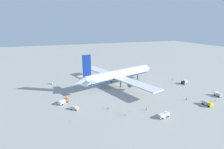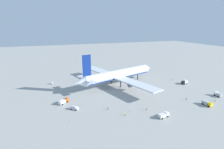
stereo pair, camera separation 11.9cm
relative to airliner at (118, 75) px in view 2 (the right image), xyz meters
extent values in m
plane|color=#9E9E99|center=(1.17, 0.27, -7.81)|extent=(600.00, 600.00, 0.00)
cylinder|color=silver|center=(1.17, 0.27, 0.20)|extent=(57.75, 23.62, 7.13)
cone|color=silver|center=(31.74, 9.50, 0.20)|extent=(7.47, 8.33, 6.98)
cone|color=silver|center=(-30.09, -9.16, 0.20)|extent=(8.78, 8.54, 6.77)
cube|color=navy|center=(-24.76, -7.55, 10.72)|extent=(5.89, 2.21, 13.92)
cube|color=silver|center=(-26.90, -2.20, 1.63)|extent=(6.91, 10.22, 0.36)
cube|color=silver|center=(-23.58, -13.19, 1.63)|extent=(6.91, 10.22, 0.36)
cube|color=silver|center=(-7.83, 20.01, -0.87)|extent=(18.97, 36.94, 0.70)
cylinder|color=slate|center=(-5.31, 15.15, -3.31)|extent=(5.68, 5.36, 4.19)
cube|color=silver|center=(4.59, -21.15, -0.87)|extent=(18.97, 36.94, 0.70)
cylinder|color=slate|center=(3.99, -15.71, -2.98)|extent=(5.74, 4.79, 3.52)
cylinder|color=black|center=(20.66, 6.15, -5.58)|extent=(0.70, 0.70, 4.45)
cylinder|color=black|center=(-3.22, 4.76, -5.58)|extent=(0.70, 0.70, 4.45)
cylinder|color=black|center=(-0.01, -5.89, -5.58)|extent=(0.70, 0.70, 4.45)
cube|color=navy|center=(1.17, 0.27, -1.76)|extent=(55.41, 22.61, 0.50)
cube|color=yellow|center=(33.65, -53.19, -6.34)|extent=(2.37, 1.84, 2.04)
cube|color=#B2B2B7|center=(33.48, -50.10, -6.43)|extent=(2.48, 3.67, 1.86)
cube|color=black|center=(33.69, -53.79, -5.83)|extent=(1.92, 0.19, 0.90)
cylinder|color=black|center=(34.79, -52.95, -7.36)|extent=(0.35, 0.92, 0.90)
cylinder|color=black|center=(32.50, -53.08, -7.36)|extent=(0.35, 0.92, 0.90)
cylinder|color=black|center=(34.58, -49.29, -7.36)|extent=(0.35, 0.92, 0.90)
cylinder|color=black|center=(32.30, -49.42, -7.36)|extent=(0.35, 0.92, 0.90)
cube|color=#BF4C14|center=(-40.16, -18.17, -6.42)|extent=(2.95, 3.01, 1.87)
cube|color=silver|center=(-42.87, -20.33, -6.43)|extent=(4.56, 4.29, 1.86)
cube|color=black|center=(-39.64, -17.75, -5.96)|extent=(1.28, 1.57, 0.82)
cylinder|color=black|center=(-41.04, -17.39, -7.36)|extent=(0.89, 0.80, 0.90)
cylinder|color=black|center=(-39.59, -19.19, -7.36)|extent=(0.89, 0.80, 0.90)
cylinder|color=black|center=(-44.25, -19.95, -7.36)|extent=(0.89, 0.80, 0.90)
cylinder|color=black|center=(-42.81, -21.76, -7.36)|extent=(0.89, 0.80, 0.90)
cube|color=black|center=(47.13, -16.87, -6.40)|extent=(1.57, 2.54, 1.92)
cube|color=silver|center=(49.56, -16.65, -6.10)|extent=(3.01, 2.67, 2.52)
cube|color=black|center=(46.66, -16.91, -5.91)|extent=(0.26, 2.04, 0.85)
cylinder|color=black|center=(47.37, -18.07, -7.36)|extent=(0.92, 0.38, 0.90)
cylinder|color=black|center=(47.16, -15.65, -7.36)|extent=(0.92, 0.38, 0.90)
cylinder|color=black|center=(50.26, -17.81, -7.36)|extent=(0.92, 0.38, 0.90)
cylinder|color=black|center=(50.04, -15.39, -7.36)|extent=(0.92, 0.38, 0.90)
cube|color=white|center=(4.38, -53.26, -6.44)|extent=(2.14, 2.32, 1.83)
cube|color=silver|center=(1.23, -53.86, -6.53)|extent=(4.01, 2.68, 1.66)
cube|color=black|center=(5.00, -53.14, -5.99)|extent=(0.40, 1.68, 0.80)
cylinder|color=black|center=(4.02, -52.30, -7.36)|extent=(0.94, 0.47, 0.90)
cylinder|color=black|center=(4.40, -54.28, -7.36)|extent=(0.94, 0.47, 0.90)
cylinder|color=black|center=(0.28, -53.02, -7.36)|extent=(0.94, 0.47, 0.90)
cylinder|color=black|center=(0.66, -55.00, -7.36)|extent=(0.94, 0.47, 0.90)
cube|color=white|center=(51.35, -41.98, -6.27)|extent=(2.44, 1.58, 2.18)
cube|color=#B2B2B7|center=(51.19, -44.57, -6.48)|extent=(2.54, 3.11, 1.77)
cube|color=black|center=(51.38, -41.48, -5.72)|extent=(1.98, 0.20, 0.96)
cylinder|color=black|center=(50.16, -42.05, -7.36)|extent=(0.35, 0.92, 0.90)
cylinder|color=black|center=(52.52, -42.20, -7.36)|extent=(0.35, 0.92, 0.90)
cylinder|color=black|center=(49.98, -45.12, -7.36)|extent=(0.35, 0.92, 0.90)
cylinder|color=black|center=(52.33, -45.26, -7.36)|extent=(0.35, 0.92, 0.90)
cube|color=silver|center=(-37.25, -29.83, -6.94)|extent=(4.45, 4.30, 1.10)
cube|color=silver|center=(-37.41, -29.68, -6.11)|extent=(3.18, 3.11, 0.55)
cylinder|color=black|center=(-35.57, -30.12, -7.49)|extent=(0.62, 0.60, 0.64)
cylinder|color=black|center=(-36.82, -31.48, -7.49)|extent=(0.62, 0.60, 0.64)
cylinder|color=black|center=(-37.68, -28.18, -7.49)|extent=(0.62, 0.60, 0.64)
cylinder|color=black|center=(-38.93, -29.54, -7.49)|extent=(0.62, 0.60, 0.64)
cube|color=gray|center=(-47.00, 19.44, -7.53)|extent=(2.88, 2.36, 0.15)
cylinder|color=#333338|center=(-48.41, 20.11, -7.53)|extent=(0.58, 0.33, 0.08)
cube|color=silver|center=(-47.00, 19.44, -6.99)|extent=(2.46, 2.05, 0.93)
cylinder|color=black|center=(-48.17, 19.22, -7.61)|extent=(0.41, 0.28, 0.40)
cylinder|color=black|center=(-47.56, 20.48, -7.61)|extent=(0.41, 0.28, 0.40)
cylinder|color=black|center=(-46.44, 18.39, -7.61)|extent=(0.41, 0.28, 0.40)
cylinder|color=black|center=(-45.84, 19.65, -7.61)|extent=(0.41, 0.28, 0.40)
cylinder|color=#3F3F47|center=(-14.53, -45.24, -7.39)|extent=(0.43, 0.43, 0.84)
cylinder|color=yellow|center=(-14.53, -45.24, -6.66)|extent=(0.54, 0.54, 0.63)
sphere|color=tan|center=(-14.53, -45.24, -6.23)|extent=(0.23, 0.23, 0.23)
cylinder|color=navy|center=(42.83, -48.59, -7.38)|extent=(0.33, 0.33, 0.85)
cylinder|color=yellow|center=(42.83, -48.59, -6.63)|extent=(0.41, 0.41, 0.64)
sphere|color=tan|center=(42.83, -48.59, -6.20)|extent=(0.23, 0.23, 0.23)
cylinder|color=black|center=(-20.32, -35.87, -7.38)|extent=(0.33, 0.33, 0.85)
cylinder|color=orange|center=(-20.32, -35.87, -6.64)|extent=(0.41, 0.41, 0.64)
sphere|color=#8C6647|center=(-20.32, -35.87, -6.21)|extent=(0.23, 0.23, 0.23)
cylinder|color=navy|center=(-1.55, -44.06, -7.38)|extent=(0.42, 0.42, 0.85)
cylinder|color=orange|center=(-1.55, -44.06, -6.64)|extent=(0.52, 0.52, 0.64)
sphere|color=beige|center=(-1.55, -44.06, -6.20)|extent=(0.23, 0.23, 0.23)
cylinder|color=black|center=(46.04, -6.31, -7.39)|extent=(0.45, 0.45, 0.84)
cylinder|color=#B2F219|center=(46.04, -6.31, -6.65)|extent=(0.56, 0.56, 0.63)
sphere|color=#8C6647|center=(46.04, -6.31, -6.22)|extent=(0.23, 0.23, 0.23)
cylinder|color=navy|center=(28.34, -40.96, -7.36)|extent=(0.44, 0.44, 0.89)
cylinder|color=orange|center=(28.34, -40.96, -6.59)|extent=(0.55, 0.55, 0.67)
sphere|color=beige|center=(28.34, -40.96, -6.13)|extent=(0.24, 0.24, 0.24)
cone|color=orange|center=(-41.33, -41.64, -7.53)|extent=(0.36, 0.36, 0.55)
cone|color=orange|center=(-10.44, -42.69, -7.53)|extent=(0.36, 0.36, 0.55)
cone|color=orange|center=(17.54, 41.55, -7.53)|extent=(0.36, 0.36, 0.55)
cone|color=orange|center=(-41.99, 31.65, -7.53)|extent=(0.36, 0.36, 0.55)
camera|label=1|loc=(-49.04, -117.57, 36.02)|focal=28.36mm
camera|label=2|loc=(-48.93, -117.61, 36.02)|focal=28.36mm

